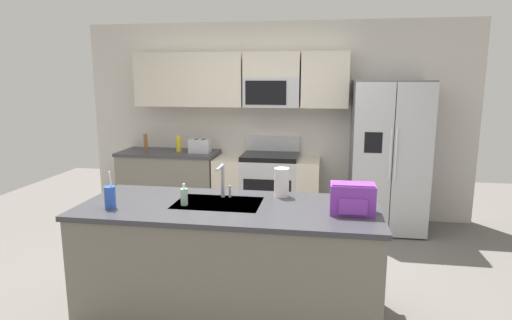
{
  "coord_description": "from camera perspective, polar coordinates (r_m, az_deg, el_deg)",
  "views": [
    {
      "loc": [
        0.68,
        -3.65,
        1.88
      ],
      "look_at": [
        -0.01,
        0.6,
        1.05
      ],
      "focal_mm": 30.12,
      "sensor_mm": 36.0,
      "label": 1
    }
  ],
  "objects": [
    {
      "name": "refrigerator",
      "position": [
        5.52,
        17.13,
        0.45
      ],
      "size": [
        0.9,
        0.76,
        1.85
      ],
      "color": "#4C4F54",
      "rests_on": "ground"
    },
    {
      "name": "soap_dispenser",
      "position": [
        3.4,
        -9.53,
        -4.8
      ],
      "size": [
        0.06,
        0.06,
        0.17
      ],
      "color": "#A5D8B2",
      "rests_on": "island_counter"
    },
    {
      "name": "pepper_mill",
      "position": [
        6.02,
        -14.45,
        2.28
      ],
      "size": [
        0.05,
        0.05,
        0.23
      ],
      "primitive_type": "cylinder",
      "color": "brown",
      "rests_on": "back_counter"
    },
    {
      "name": "kitchen_wall_unit",
      "position": [
        5.8,
        1.11,
        6.88
      ],
      "size": [
        5.2,
        0.43,
        2.6
      ],
      "color": "beige",
      "rests_on": "ground"
    },
    {
      "name": "paper_towel_roll",
      "position": [
        3.59,
        3.42,
        -2.97
      ],
      "size": [
        0.12,
        0.12,
        0.24
      ],
      "primitive_type": "cylinder",
      "color": "white",
      "rests_on": "island_counter"
    },
    {
      "name": "drink_cup_blue",
      "position": [
        3.45,
        -18.81,
        -4.69
      ],
      "size": [
        0.08,
        0.08,
        0.29
      ],
      "color": "blue",
      "rests_on": "island_counter"
    },
    {
      "name": "range_oven",
      "position": [
        5.68,
        1.5,
        -3.74
      ],
      "size": [
        1.36,
        0.61,
        1.1
      ],
      "color": "#B7BABF",
      "rests_on": "ground"
    },
    {
      "name": "backpack",
      "position": [
        3.21,
        12.69,
        -4.93
      ],
      "size": [
        0.32,
        0.22,
        0.23
      ],
      "color": "purple",
      "rests_on": "island_counter"
    },
    {
      "name": "island_counter",
      "position": [
        3.52,
        -3.55,
        -12.97
      ],
      "size": [
        2.33,
        0.95,
        0.9
      ],
      "color": "slate",
      "rests_on": "ground"
    },
    {
      "name": "sink_faucet",
      "position": [
        3.53,
        -4.46,
        -2.42
      ],
      "size": [
        0.08,
        0.21,
        0.28
      ],
      "color": "#B7BABF",
      "rests_on": "island_counter"
    },
    {
      "name": "toaster",
      "position": [
        5.71,
        -7.45,
        1.85
      ],
      "size": [
        0.28,
        0.16,
        0.18
      ],
      "color": "#B7BABF",
      "rests_on": "back_counter"
    },
    {
      "name": "back_counter",
      "position": [
        6.0,
        -11.35,
        -3.07
      ],
      "size": [
        1.32,
        0.63,
        0.9
      ],
      "color": "slate",
      "rests_on": "ground"
    },
    {
      "name": "bottle_yellow",
      "position": [
        5.86,
        -10.22,
        2.14
      ],
      "size": [
        0.07,
        0.07,
        0.21
      ],
      "primitive_type": "cylinder",
      "color": "yellow",
      "rests_on": "back_counter"
    },
    {
      "name": "ground_plane",
      "position": [
        4.16,
        -1.17,
        -15.96
      ],
      "size": [
        9.0,
        9.0,
        0.0
      ],
      "primitive_type": "plane",
      "color": "#66605B",
      "rests_on": "ground"
    }
  ]
}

